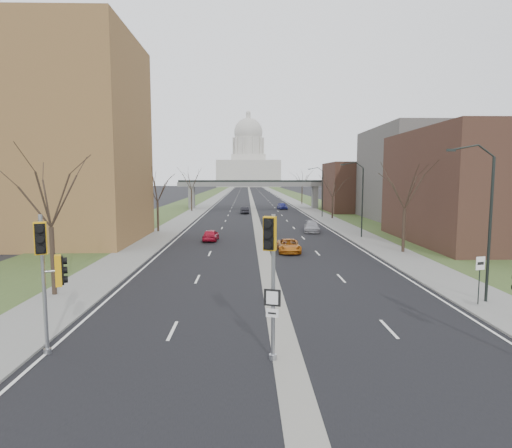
{
  "coord_description": "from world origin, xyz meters",
  "views": [
    {
      "loc": [
        -1.59,
        -17.02,
        7.01
      ],
      "look_at": [
        -0.99,
        9.68,
        4.1
      ],
      "focal_mm": 30.0,
      "sensor_mm": 36.0,
      "label": 1
    }
  ],
  "objects_px": {
    "signal_pole_left": "(48,264)",
    "signal_pole_median": "(271,261)",
    "car_right_near": "(289,246)",
    "car_right_mid": "(312,227)",
    "speed_limit_sign": "(480,272)",
    "car_left_far": "(244,210)",
    "car_right_far": "(282,206)",
    "car_left_near": "(211,235)"
  },
  "relations": [
    {
      "from": "car_left_far",
      "to": "car_right_mid",
      "type": "relative_size",
      "value": 0.85
    },
    {
      "from": "signal_pole_median",
      "to": "car_right_far",
      "type": "bearing_deg",
      "value": 102.71
    },
    {
      "from": "car_left_near",
      "to": "car_right_near",
      "type": "bearing_deg",
      "value": 139.97
    },
    {
      "from": "signal_pole_median",
      "to": "speed_limit_sign",
      "type": "bearing_deg",
      "value": 48.34
    },
    {
      "from": "car_left_near",
      "to": "signal_pole_median",
      "type": "bearing_deg",
      "value": 101.9
    },
    {
      "from": "car_right_near",
      "to": "car_right_mid",
      "type": "distance_m",
      "value": 15.52
    },
    {
      "from": "signal_pole_median",
      "to": "car_left_far",
      "type": "height_order",
      "value": "signal_pole_median"
    },
    {
      "from": "signal_pole_left",
      "to": "car_right_mid",
      "type": "xyz_separation_m",
      "value": [
        16.14,
        38.11,
        -2.97
      ]
    },
    {
      "from": "speed_limit_sign",
      "to": "car_left_far",
      "type": "xyz_separation_m",
      "value": [
        -13.05,
        60.6,
        -1.27
      ]
    },
    {
      "from": "car_right_near",
      "to": "speed_limit_sign",
      "type": "bearing_deg",
      "value": -62.8
    },
    {
      "from": "car_right_far",
      "to": "car_right_near",
      "type": "bearing_deg",
      "value": -101.15
    },
    {
      "from": "car_left_far",
      "to": "signal_pole_median",
      "type": "bearing_deg",
      "value": 85.07
    },
    {
      "from": "car_left_far",
      "to": "car_right_mid",
      "type": "distance_m",
      "value": 29.81
    },
    {
      "from": "signal_pole_median",
      "to": "car_right_near",
      "type": "bearing_deg",
      "value": 100.53
    },
    {
      "from": "signal_pole_median",
      "to": "car_right_mid",
      "type": "distance_m",
      "value": 39.91
    },
    {
      "from": "car_left_far",
      "to": "car_right_far",
      "type": "relative_size",
      "value": 0.91
    },
    {
      "from": "signal_pole_left",
      "to": "car_right_near",
      "type": "bearing_deg",
      "value": 40.85
    },
    {
      "from": "signal_pole_left",
      "to": "speed_limit_sign",
      "type": "distance_m",
      "value": 21.27
    },
    {
      "from": "speed_limit_sign",
      "to": "car_right_far",
      "type": "xyz_separation_m",
      "value": [
        -4.69,
        72.08,
        -1.18
      ]
    },
    {
      "from": "car_right_far",
      "to": "signal_pole_left",
      "type": "bearing_deg",
      "value": -108.36
    },
    {
      "from": "signal_pole_left",
      "to": "car_right_near",
      "type": "relative_size",
      "value": 1.26
    },
    {
      "from": "car_right_near",
      "to": "car_right_far",
      "type": "height_order",
      "value": "car_right_far"
    },
    {
      "from": "speed_limit_sign",
      "to": "car_right_mid",
      "type": "distance_m",
      "value": 32.43
    },
    {
      "from": "car_left_far",
      "to": "car_right_near",
      "type": "bearing_deg",
      "value": 89.75
    },
    {
      "from": "speed_limit_sign",
      "to": "car_right_near",
      "type": "relative_size",
      "value": 0.6
    },
    {
      "from": "car_left_near",
      "to": "car_right_near",
      "type": "xyz_separation_m",
      "value": [
        7.97,
        -7.47,
        -0.04
      ]
    },
    {
      "from": "signal_pole_left",
      "to": "car_right_near",
      "type": "height_order",
      "value": "signal_pole_left"
    },
    {
      "from": "car_left_far",
      "to": "car_right_mid",
      "type": "bearing_deg",
      "value": 101.21
    },
    {
      "from": "signal_pole_median",
      "to": "car_left_far",
      "type": "xyz_separation_m",
      "value": [
        -1.32,
        67.52,
        -3.26
      ]
    },
    {
      "from": "signal_pole_left",
      "to": "car_right_near",
      "type": "distance_m",
      "value": 26.19
    },
    {
      "from": "signal_pole_median",
      "to": "car_right_near",
      "type": "xyz_separation_m",
      "value": [
        3.08,
        24.18,
        -3.32
      ]
    },
    {
      "from": "speed_limit_sign",
      "to": "car_left_far",
      "type": "distance_m",
      "value": 62.0
    },
    {
      "from": "car_right_mid",
      "to": "car_right_far",
      "type": "bearing_deg",
      "value": 98.55
    },
    {
      "from": "signal_pole_left",
      "to": "signal_pole_median",
      "type": "height_order",
      "value": "signal_pole_median"
    },
    {
      "from": "speed_limit_sign",
      "to": "car_right_near",
      "type": "xyz_separation_m",
      "value": [
        -8.65,
        17.26,
        -1.32
      ]
    },
    {
      "from": "speed_limit_sign",
      "to": "car_left_far",
      "type": "height_order",
      "value": "speed_limit_sign"
    },
    {
      "from": "signal_pole_left",
      "to": "signal_pole_median",
      "type": "bearing_deg",
      "value": -28.73
    },
    {
      "from": "car_left_near",
      "to": "car_right_far",
      "type": "xyz_separation_m",
      "value": [
        11.93,
        47.35,
        0.1
      ]
    },
    {
      "from": "car_right_mid",
      "to": "car_right_far",
      "type": "xyz_separation_m",
      "value": [
        -0.49,
        39.95,
        0.06
      ]
    },
    {
      "from": "car_right_mid",
      "to": "speed_limit_sign",
      "type": "bearing_deg",
      "value": -74.7
    },
    {
      "from": "car_left_near",
      "to": "car_right_mid",
      "type": "height_order",
      "value": "car_right_mid"
    },
    {
      "from": "signal_pole_median",
      "to": "car_right_near",
      "type": "distance_m",
      "value": 24.6
    }
  ]
}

